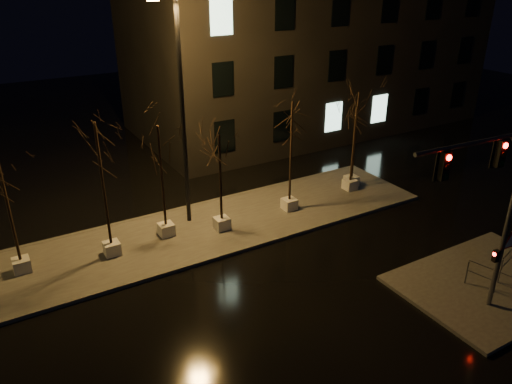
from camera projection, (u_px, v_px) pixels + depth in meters
ground at (277, 297)px, 18.59m from camera, size 90.00×90.00×0.00m
median at (208, 228)px, 23.26m from camera, size 22.00×5.00×0.15m
sidewalk_corner at (489, 283)px, 19.27m from camera, size 7.00×5.00×0.15m
building at (308, 22)px, 36.02m from camera, size 25.00×12.00×15.00m
tree_0 at (2, 179)px, 18.25m from camera, size 1.80×1.80×5.27m
tree_1 at (99, 154)px, 19.21m from camera, size 1.80×1.80×5.93m
tree_2 at (160, 151)px, 20.91m from camera, size 1.80×1.80×5.27m
tree_3 at (220, 157)px, 21.62m from camera, size 1.80×1.80×4.66m
tree_4 at (292, 127)px, 23.17m from camera, size 1.80×1.80×5.61m
tree_5 at (355, 126)px, 25.65m from camera, size 1.80×1.80×4.70m
tree_6 at (357, 114)px, 25.91m from camera, size 1.80×1.80×5.34m
traffic_signal_mast at (491, 202)px, 15.75m from camera, size 5.35×0.51×6.55m
streetlight_main at (182, 100)px, 21.42m from camera, size 2.53×0.71×10.13m
guard_rail_b at (497, 280)px, 18.18m from camera, size 0.60×2.15×1.05m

